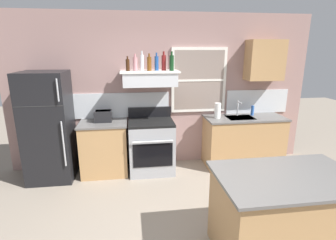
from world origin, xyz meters
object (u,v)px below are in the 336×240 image
object	(u,v)px
paper_towel_roll	(218,111)
bottle_amber_wine	(149,64)
bottle_dark_green_wine	(172,63)
bottle_rose_pink	(135,64)
toaster	(103,116)
bottle_brown_stout	(128,65)
refrigerator	(49,127)
bottle_red_label_wine	(164,63)
stove_range	(151,146)
kitchen_island	(284,216)
bottle_blue_liqueur	(157,63)
dish_soap_bottle	(252,111)
bottle_clear_tall	(142,62)

from	to	relation	value
paper_towel_roll	bottle_amber_wine	bearing A→B (deg)	178.33
bottle_dark_green_wine	bottle_rose_pink	bearing A→B (deg)	177.89
toaster	bottle_brown_stout	size ratio (longest dim) A/B	1.26
refrigerator	paper_towel_roll	size ratio (longest dim) A/B	6.53
paper_towel_roll	refrigerator	bearing A→B (deg)	-178.78
bottle_red_label_wine	bottle_dark_green_wine	world-z (taller)	same
bottle_amber_wine	stove_range	bearing A→B (deg)	-86.70
bottle_rose_pink	bottle_brown_stout	bearing A→B (deg)	164.38
refrigerator	kitchen_island	bearing A→B (deg)	-37.17
bottle_blue_liqueur	stove_range	bearing A→B (deg)	-133.85
bottle_brown_stout	bottle_rose_pink	distance (m)	0.13
toaster	bottle_dark_green_wine	xyz separation A→B (m)	(1.15, -0.04, 0.87)
stove_range	dish_soap_bottle	distance (m)	1.96
refrigerator	paper_towel_roll	distance (m)	2.84
toaster	paper_towel_roll	world-z (taller)	paper_towel_roll
bottle_blue_liqueur	bottle_red_label_wine	xyz separation A→B (m)	(0.12, -0.01, 0.01)
refrigerator	bottle_clear_tall	distance (m)	1.83
refrigerator	kitchen_island	xyz separation A→B (m)	(2.82, -2.14, -0.42)
bottle_brown_stout	bottle_rose_pink	bearing A→B (deg)	-15.62
toaster	kitchen_island	size ratio (longest dim) A/B	0.21
dish_soap_bottle	kitchen_island	size ratio (longest dim) A/B	0.13
bottle_brown_stout	kitchen_island	distance (m)	3.06
stove_range	kitchen_island	world-z (taller)	stove_range
toaster	refrigerator	bearing A→B (deg)	-173.02
bottle_amber_wine	bottle_red_label_wine	world-z (taller)	bottle_red_label_wine
bottle_red_label_wine	dish_soap_bottle	distance (m)	1.86
refrigerator	bottle_dark_green_wine	distance (m)	2.24
bottle_rose_pink	bottle_clear_tall	bearing A→B (deg)	20.88
bottle_clear_tall	paper_towel_roll	xyz separation A→B (m)	(1.30, -0.07, -0.83)
bottle_amber_wine	bottle_blue_liqueur	size ratio (longest dim) A/B	0.96
bottle_red_label_wine	bottle_dark_green_wine	xyz separation A→B (m)	(0.12, -0.08, 0.00)
stove_range	bottle_clear_tall	world-z (taller)	bottle_clear_tall
refrigerator	toaster	world-z (taller)	refrigerator
toaster	bottle_blue_liqueur	xyz separation A→B (m)	(0.91, 0.04, 0.86)
toaster	bottle_blue_liqueur	bearing A→B (deg)	2.74
refrigerator	bottle_rose_pink	bearing A→B (deg)	3.46
stove_range	bottle_amber_wine	distance (m)	1.40
stove_range	bottle_dark_green_wine	distance (m)	1.46
refrigerator	kitchen_island	world-z (taller)	refrigerator
toaster	bottle_clear_tall	world-z (taller)	bottle_clear_tall
refrigerator	bottle_brown_stout	bearing A→B (deg)	5.25
paper_towel_roll	kitchen_island	xyz separation A→B (m)	(-0.01, -2.20, -0.59)
stove_range	bottle_rose_pink	xyz separation A→B (m)	(-0.23, 0.06, 1.40)
bottle_brown_stout	bottle_clear_tall	distance (m)	0.24
bottle_dark_green_wine	refrigerator	bearing A→B (deg)	-178.18
bottle_brown_stout	bottle_dark_green_wine	distance (m)	0.72
stove_range	bottle_rose_pink	world-z (taller)	bottle_rose_pink
bottle_amber_wine	bottle_clear_tall	bearing A→B (deg)	163.82
bottle_amber_wine	bottle_rose_pink	bearing A→B (deg)	-177.71
refrigerator	bottle_clear_tall	world-z (taller)	bottle_clear_tall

